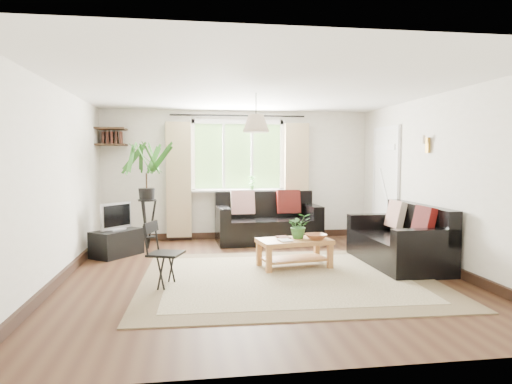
{
  "coord_description": "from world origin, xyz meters",
  "views": [
    {
      "loc": [
        -0.91,
        -5.8,
        1.51
      ],
      "look_at": [
        0.0,
        0.4,
        1.05
      ],
      "focal_mm": 32.0,
      "sensor_mm": 36.0,
      "label": 1
    }
  ],
  "objects": [
    {
      "name": "floor",
      "position": [
        0.0,
        0.0,
        0.0
      ],
      "size": [
        5.5,
        5.5,
        0.0
      ],
      "primitive_type": "plane",
      "color": "#311A10",
      "rests_on": "ground"
    },
    {
      "name": "ceiling",
      "position": [
        0.0,
        0.0,
        2.4
      ],
      "size": [
        5.5,
        5.5,
        0.0
      ],
      "primitive_type": "plane",
      "rotation": [
        3.14,
        0.0,
        0.0
      ],
      "color": "white",
      "rests_on": "floor"
    },
    {
      "name": "wall_back",
      "position": [
        0.0,
        2.75,
        1.2
      ],
      "size": [
        5.0,
        0.02,
        2.4
      ],
      "primitive_type": "cube",
      "color": "beige",
      "rests_on": "floor"
    },
    {
      "name": "wall_front",
      "position": [
        0.0,
        -2.75,
        1.2
      ],
      "size": [
        5.0,
        0.02,
        2.4
      ],
      "primitive_type": "cube",
      "color": "beige",
      "rests_on": "floor"
    },
    {
      "name": "wall_left",
      "position": [
        -2.5,
        0.0,
        1.2
      ],
      "size": [
        0.02,
        5.5,
        2.4
      ],
      "primitive_type": "cube",
      "color": "beige",
      "rests_on": "floor"
    },
    {
      "name": "wall_right",
      "position": [
        2.5,
        0.0,
        1.2
      ],
      "size": [
        0.02,
        5.5,
        2.4
      ],
      "primitive_type": "cube",
      "color": "beige",
      "rests_on": "floor"
    },
    {
      "name": "rug",
      "position": [
        0.3,
        -0.26,
        0.01
      ],
      "size": [
        3.71,
        3.22,
        0.02
      ],
      "primitive_type": "cube",
      "rotation": [
        0.0,
        0.0,
        -0.03
      ],
      "color": "beige",
      "rests_on": "floor"
    },
    {
      "name": "window",
      "position": [
        0.0,
        2.71,
        1.55
      ],
      "size": [
        2.5,
        0.16,
        2.16
      ],
      "primitive_type": null,
      "color": "white",
      "rests_on": "wall_back"
    },
    {
      "name": "door",
      "position": [
        2.47,
        1.7,
        1.0
      ],
      "size": [
        0.06,
        0.96,
        2.06
      ],
      "primitive_type": "cube",
      "color": "silver",
      "rests_on": "wall_right"
    },
    {
      "name": "corner_shelf",
      "position": [
        -2.25,
        2.5,
        1.89
      ],
      "size": [
        0.5,
        0.5,
        0.34
      ],
      "primitive_type": null,
      "color": "black",
      "rests_on": "wall_back"
    },
    {
      "name": "pendant_lamp",
      "position": [
        0.0,
        0.4,
        2.05
      ],
      "size": [
        0.36,
        0.36,
        0.54
      ],
      "primitive_type": null,
      "color": "beige",
      "rests_on": "ceiling"
    },
    {
      "name": "wall_sconce",
      "position": [
        2.43,
        0.3,
        1.74
      ],
      "size": [
        0.12,
        0.12,
        0.28
      ],
      "primitive_type": null,
      "color": "beige",
      "rests_on": "wall_right"
    },
    {
      "name": "sofa_back",
      "position": [
        0.49,
        2.23,
        0.43
      ],
      "size": [
        1.86,
        0.98,
        0.86
      ],
      "primitive_type": null,
      "rotation": [
        0.0,
        0.0,
        0.04
      ],
      "color": "black",
      "rests_on": "floor"
    },
    {
      "name": "sofa_right",
      "position": [
        2.01,
        0.25,
        0.41
      ],
      "size": [
        1.74,
        0.88,
        0.81
      ],
      "primitive_type": null,
      "rotation": [
        0.0,
        0.0,
        -1.56
      ],
      "color": "black",
      "rests_on": "floor"
    },
    {
      "name": "coffee_table",
      "position": [
        0.51,
        0.28,
        0.2
      ],
      "size": [
        1.05,
        0.68,
        0.4
      ],
      "primitive_type": null,
      "rotation": [
        0.0,
        0.0,
        0.15
      ],
      "color": "olive",
      "rests_on": "floor"
    },
    {
      "name": "table_plant",
      "position": [
        0.6,
        0.34,
        0.58
      ],
      "size": [
        0.32,
        0.28,
        0.36
      ],
      "primitive_type": "imported",
      "rotation": [
        0.0,
        0.0,
        0.0
      ],
      "color": "#326829",
      "rests_on": "coffee_table"
    },
    {
      "name": "bowl",
      "position": [
        0.81,
        0.23,
        0.44
      ],
      "size": [
        0.32,
        0.32,
        0.07
      ],
      "primitive_type": "imported",
      "rotation": [
        0.0,
        0.0,
        0.11
      ],
      "color": "brown",
      "rests_on": "coffee_table"
    },
    {
      "name": "book_a",
      "position": [
        0.28,
        0.15,
        0.41
      ],
      "size": [
        0.19,
        0.24,
        0.02
      ],
      "primitive_type": "imported",
      "rotation": [
        0.0,
        0.0,
        0.15
      ],
      "color": "silver",
      "rests_on": "coffee_table"
    },
    {
      "name": "book_b",
      "position": [
        0.3,
        0.35,
        0.41
      ],
      "size": [
        0.2,
        0.24,
        0.02
      ],
      "primitive_type": "imported",
      "rotation": [
        0.0,
        0.0,
        0.22
      ],
      "color": "#562E22",
      "rests_on": "coffee_table"
    },
    {
      "name": "tv_stand",
      "position": [
        -2.03,
        1.42,
        0.2
      ],
      "size": [
        0.8,
        0.86,
        0.41
      ],
      "primitive_type": "cube",
      "rotation": [
        0.0,
        0.0,
        0.9
      ],
      "color": "black",
      "rests_on": "floor"
    },
    {
      "name": "tv",
      "position": [
        -2.03,
        1.42,
        0.63
      ],
      "size": [
        0.51,
        0.58,
        0.45
      ],
      "primitive_type": null,
      "rotation": [
        0.0,
        0.0,
        0.9
      ],
      "color": "#A5A5AA",
      "rests_on": "tv_stand"
    },
    {
      "name": "palm_stand",
      "position": [
        -1.61,
        1.96,
        0.9
      ],
      "size": [
        0.86,
        0.86,
        1.79
      ],
      "primitive_type": null,
      "rotation": [
        0.0,
        0.0,
        0.28
      ],
      "color": "black",
      "rests_on": "floor"
    },
    {
      "name": "folding_chair",
      "position": [
        -1.19,
        -0.43,
        0.39
      ],
      "size": [
        0.51,
        0.51,
        0.77
      ],
      "primitive_type": null,
      "rotation": [
        0.0,
        0.0,
        1.23
      ],
      "color": "black",
      "rests_on": "floor"
    },
    {
      "name": "sill_plant",
      "position": [
        0.25,
        2.63,
        1.06
      ],
      "size": [
        0.14,
        0.1,
        0.27
      ],
      "primitive_type": "imported",
      "color": "#2D6023",
      "rests_on": "window"
    }
  ]
}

